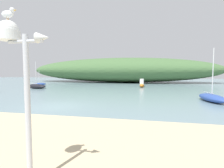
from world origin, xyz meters
name	(u,v)px	position (x,y,z in m)	size (l,w,h in m)	color
ground_plane	(58,106)	(0.00, 0.00, 0.00)	(120.00, 120.00, 0.00)	gray
distant_hill	(122,70)	(0.07, 31.65, 3.09)	(48.44, 12.83, 6.18)	#476B3D
mast_structure	(16,53)	(4.29, -9.30, 3.12)	(1.19, 0.47, 3.61)	silver
seagull_on_radar	(8,13)	(4.14, -9.30, 3.96)	(0.37, 0.13, 0.26)	orange
motorboat_inner_mooring	(142,84)	(5.78, 18.23, 0.52)	(0.94, 2.60, 1.46)	orange
sailboat_far_left	(36,86)	(-10.82, 12.34, 0.36)	(4.29, 2.50, 4.33)	black
sailboat_outer_mooring	(212,98)	(12.61, 4.68, 0.36)	(2.10, 4.06, 4.82)	#2D4C9E
sailboat_far_right	(39,84)	(-13.76, 17.39, 0.29)	(2.09, 2.56, 2.92)	#2D4C9E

